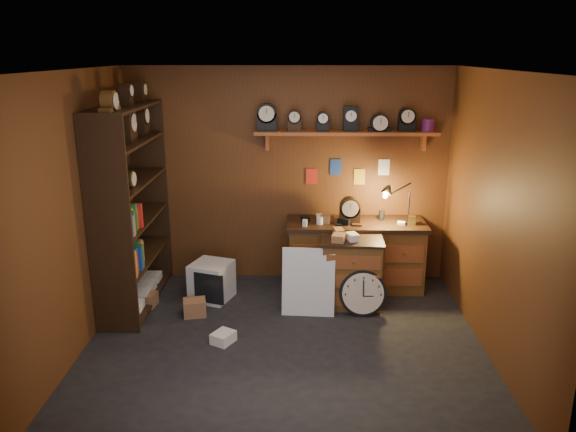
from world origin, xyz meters
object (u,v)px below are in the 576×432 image
Objects in this scene: workbench at (356,251)px; big_round_clock at (363,293)px; shelving_unit at (128,199)px; low_cabinet at (351,268)px.

big_round_clock is at bearing -89.04° from workbench.
shelving_unit reaches higher than workbench.
low_cabinet is at bearing -101.42° from workbench.
workbench is 3.20× the size of big_round_clock.
workbench is (2.64, 0.49, -0.78)m from shelving_unit.
shelving_unit is at bearing -169.39° from workbench.
low_cabinet is at bearing 0.24° from shelving_unit.
big_round_clock is (2.65, -0.29, -0.99)m from shelving_unit.
shelving_unit is at bearing 173.66° from big_round_clock.
shelving_unit is 1.52× the size of workbench.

